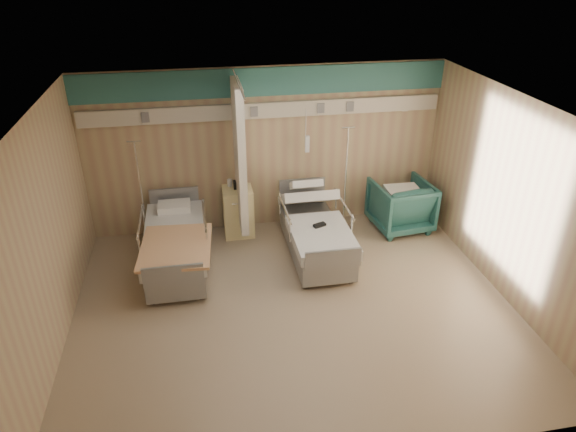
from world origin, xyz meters
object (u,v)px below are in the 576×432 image
(iv_stand_left, at_px, (146,224))
(iv_stand_right, at_px, (344,209))
(bed_left, at_px, (176,250))
(visitor_armchair, at_px, (401,205))
(bed_right, at_px, (315,237))
(bedside_cabinet, at_px, (238,212))

(iv_stand_left, bearing_deg, iv_stand_right, -2.01)
(iv_stand_left, bearing_deg, bed_left, -59.70)
(visitor_armchair, xyz_separation_m, iv_stand_left, (-4.36, 0.24, -0.07))
(bed_right, relative_size, bedside_cabinet, 2.54)
(bedside_cabinet, bearing_deg, visitor_armchair, -6.08)
(bedside_cabinet, relative_size, visitor_armchair, 0.88)
(bedside_cabinet, distance_m, iv_stand_right, 1.83)
(bedside_cabinet, xyz_separation_m, visitor_armchair, (2.82, -0.30, 0.02))
(bedside_cabinet, distance_m, visitor_armchair, 2.83)
(bed_right, height_order, iv_stand_right, iv_stand_right)
(bed_right, distance_m, iv_stand_right, 0.99)
(bed_left, xyz_separation_m, iv_stand_right, (2.87, 0.73, 0.07))
(visitor_armchair, bearing_deg, bed_right, 13.89)
(bed_left, distance_m, iv_stand_left, 0.98)
(iv_stand_right, bearing_deg, bed_right, -132.92)
(bed_right, bearing_deg, iv_stand_left, 162.60)
(visitor_armchair, xyz_separation_m, iv_stand_right, (-0.99, 0.13, -0.06))
(visitor_armchair, distance_m, iv_stand_left, 4.37)
(bedside_cabinet, height_order, iv_stand_left, iv_stand_left)
(bed_right, bearing_deg, bedside_cabinet, 141.95)
(bed_left, bearing_deg, visitor_armchair, 8.82)
(bed_right, height_order, bedside_cabinet, bedside_cabinet)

